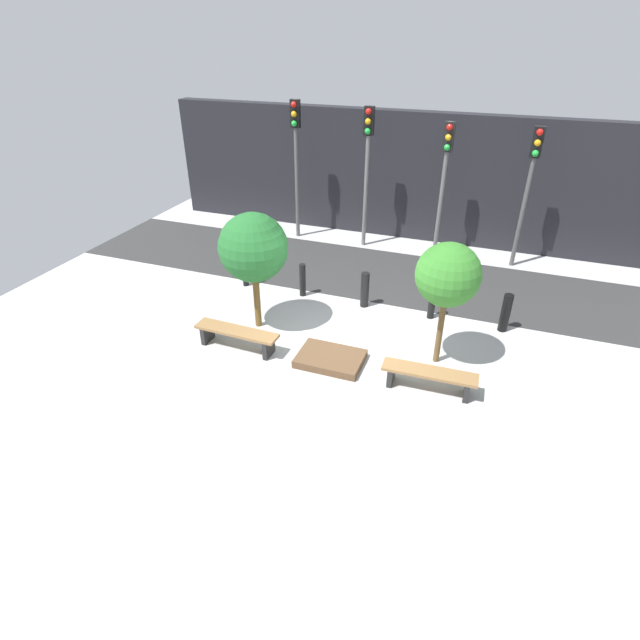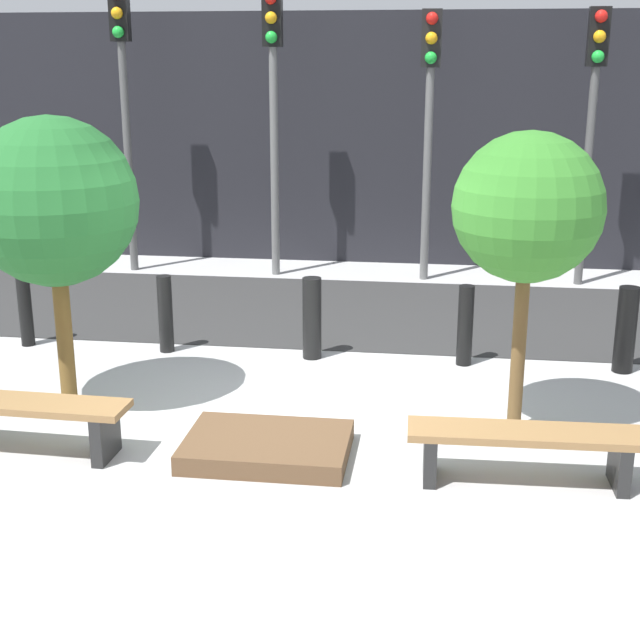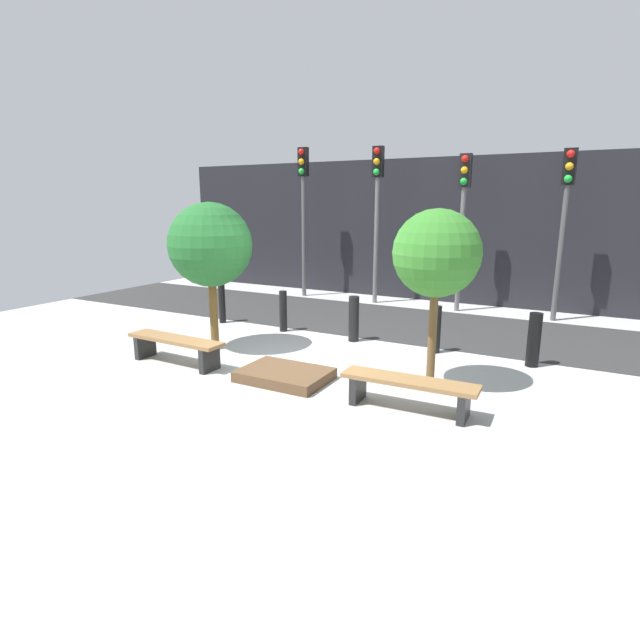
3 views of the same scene
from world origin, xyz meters
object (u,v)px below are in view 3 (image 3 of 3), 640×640
at_px(traffic_light_mid_east, 463,205).
at_px(bollard_right, 436,329).
at_px(bench_left, 175,345).
at_px(bollard_far_right, 534,340).
at_px(planter_bed, 285,375).
at_px(bollard_center, 354,319).
at_px(traffic_light_east, 565,205).
at_px(traffic_light_mid_west, 377,198).
at_px(bench_right, 409,388).
at_px(tree_behind_left_bench, 210,245).
at_px(traffic_light_west, 303,196).
at_px(bollard_left, 283,311).
at_px(tree_behind_right_bench, 437,254).
at_px(bollard_far_left, 222,302).

bearing_deg(traffic_light_mid_east, bollard_right, -82.16).
distance_m(bench_left, bollard_far_right, 6.04).
height_order(planter_bed, bollard_center, bollard_center).
bearing_deg(traffic_light_east, traffic_light_mid_west, 179.99).
height_order(bollard_center, bollard_far_right, bollard_far_right).
height_order(bench_right, tree_behind_left_bench, tree_behind_left_bench).
xyz_separation_m(bench_left, traffic_light_mid_east, (3.19, 6.60, 2.30)).
xyz_separation_m(traffic_light_west, traffic_light_mid_west, (2.25, -0.00, -0.05)).
height_order(planter_bed, tree_behind_left_bench, tree_behind_left_bench).
bearing_deg(bench_right, bollard_left, 141.59).
height_order(traffic_light_west, traffic_light_mid_east, traffic_light_west).
height_order(bollard_center, traffic_light_east, traffic_light_east).
height_order(traffic_light_mid_west, traffic_light_mid_east, traffic_light_mid_west).
relative_size(tree_behind_right_bench, traffic_light_west, 0.63).
xyz_separation_m(planter_bed, tree_behind_left_bench, (-2.06, 0.82, 1.86)).
xyz_separation_m(bollard_far_left, bollard_right, (4.96, 0.00, -0.05)).
xyz_separation_m(tree_behind_right_bench, traffic_light_mid_east, (-0.94, 5.59, 0.66)).
bearing_deg(bollard_left, bench_right, -36.63).
height_order(tree_behind_left_bench, bollard_far_left, tree_behind_left_bench).
distance_m(tree_behind_left_bench, traffic_light_west, 5.82).
xyz_separation_m(bollard_right, traffic_light_mid_east, (-0.53, 3.84, 2.20)).
distance_m(bollard_left, bollard_center, 1.65).
distance_m(tree_behind_right_bench, bollard_far_left, 5.84).
distance_m(bollard_right, bollard_far_right, 1.65).
bearing_deg(bollard_right, bench_left, -143.37).
distance_m(bench_left, bollard_far_left, 3.03).
bearing_deg(bench_right, planter_bed, 172.69).
bearing_deg(planter_bed, traffic_light_mid_west, 99.96).
relative_size(planter_bed, tree_behind_left_bench, 0.50).
xyz_separation_m(planter_bed, bollard_center, (0.00, 2.56, 0.37)).
distance_m(bollard_far_right, traffic_light_mid_west, 6.32).
height_order(tree_behind_left_bench, traffic_light_east, traffic_light_east).
xyz_separation_m(bollard_center, traffic_light_mid_west, (-1.12, 3.84, 2.37)).
bearing_deg(tree_behind_right_bench, tree_behind_left_bench, 180.00).
xyz_separation_m(bench_right, bollard_left, (-3.72, 2.76, 0.12)).
distance_m(planter_bed, tree_behind_left_bench, 2.89).
bearing_deg(traffic_light_east, traffic_light_mid_east, -180.00).
height_order(tree_behind_left_bench, traffic_light_mid_west, traffic_light_mid_west).
bearing_deg(bollard_left, traffic_light_east, 37.38).
relative_size(bench_right, bollard_right, 2.07).
height_order(traffic_light_mid_east, traffic_light_east, traffic_light_east).
height_order(bollard_far_left, bollard_far_right, bollard_far_left).
bearing_deg(bollard_right, planter_bed, -122.83).
relative_size(bench_left, bench_right, 1.04).
bearing_deg(bollard_left, bollard_far_left, 180.00).
distance_m(bench_left, bollard_right, 4.63).
xyz_separation_m(planter_bed, traffic_light_mid_west, (-1.12, 6.41, 2.73)).
bearing_deg(tree_behind_right_bench, traffic_light_mid_west, 119.70).
bearing_deg(bench_right, tree_behind_right_bench, 88.22).
height_order(bollard_far_left, bollard_center, bollard_far_left).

